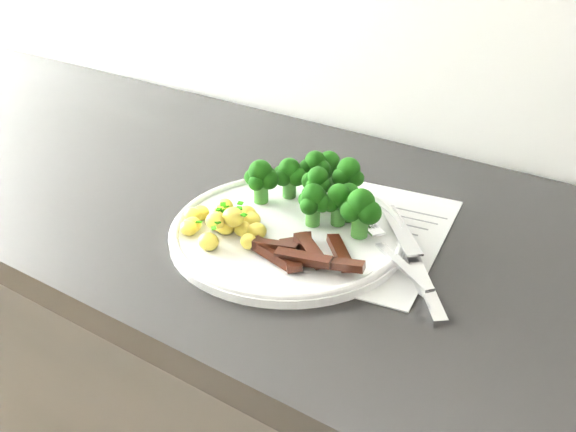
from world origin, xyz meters
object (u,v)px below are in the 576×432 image
(potatoes, at_px, (225,221))
(fork, at_px, (393,253))
(plate, at_px, (288,230))
(knife, at_px, (418,271))
(beef_strips, at_px, (303,253))
(broccoli, at_px, (320,185))
(recipe_paper, at_px, (366,233))

(potatoes, xyz_separation_m, fork, (0.21, 0.06, -0.00))
(plate, height_order, knife, knife)
(plate, height_order, beef_strips, beef_strips)
(plate, bearing_deg, fork, 4.22)
(plate, relative_size, fork, 2.00)
(plate, relative_size, knife, 1.54)
(knife, bearing_deg, beef_strips, -154.90)
(broccoli, bearing_deg, potatoes, -123.59)
(potatoes, bearing_deg, beef_strips, -1.57)
(recipe_paper, bearing_deg, knife, -29.32)
(potatoes, relative_size, knife, 0.62)
(recipe_paper, height_order, plate, plate)
(recipe_paper, distance_m, fork, 0.08)
(broccoli, xyz_separation_m, potatoes, (-0.07, -0.11, -0.02))
(recipe_paper, height_order, potatoes, potatoes)
(recipe_paper, bearing_deg, beef_strips, -103.28)
(recipe_paper, xyz_separation_m, beef_strips, (-0.03, -0.11, 0.02))
(potatoes, bearing_deg, plate, 34.92)
(fork, bearing_deg, broccoli, 157.96)
(plate, bearing_deg, beef_strips, -42.06)
(plate, relative_size, beef_strips, 2.03)
(potatoes, xyz_separation_m, knife, (0.24, 0.05, -0.02))
(recipe_paper, height_order, broccoli, broccoli)
(plate, relative_size, potatoes, 2.49)
(beef_strips, height_order, knife, beef_strips)
(recipe_paper, xyz_separation_m, potatoes, (-0.15, -0.11, 0.02))
(recipe_paper, bearing_deg, plate, -142.82)
(recipe_paper, bearing_deg, broccoli, 177.05)
(beef_strips, bearing_deg, plate, 137.94)
(broccoli, distance_m, potatoes, 0.13)
(recipe_paper, distance_m, beef_strips, 0.11)
(beef_strips, bearing_deg, recipe_paper, 76.72)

